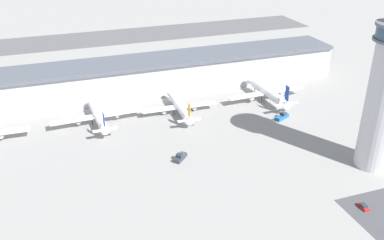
% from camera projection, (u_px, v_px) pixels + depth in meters
% --- Properties ---
extents(ground_plane, '(1000.00, 1000.00, 0.00)m').
position_uv_depth(ground_plane, '(181.00, 158.00, 167.39)').
color(ground_plane, gray).
extents(terminal_building, '(219.14, 25.00, 17.79)m').
position_uv_depth(terminal_building, '(139.00, 77.00, 222.54)').
color(terminal_building, '#B2B2B7').
rests_on(terminal_building, ground).
extents(runway_strip, '(328.71, 44.00, 0.01)m').
position_uv_depth(runway_strip, '(106.00, 38.00, 322.38)').
color(runway_strip, '#515154').
rests_on(runway_strip, ground).
extents(airplane_gate_bravo, '(41.77, 32.93, 12.22)m').
position_uv_depth(airplane_gate_bravo, '(98.00, 116.00, 191.19)').
color(airplane_gate_bravo, white).
rests_on(airplane_gate_bravo, ground).
extents(airplane_gate_charlie, '(35.97, 34.10, 12.10)m').
position_uv_depth(airplane_gate_charlie, '(179.00, 106.00, 201.41)').
color(airplane_gate_charlie, silver).
rests_on(airplane_gate_charlie, ground).
extents(airplane_gate_delta, '(41.87, 36.26, 14.25)m').
position_uv_depth(airplane_gate_delta, '(267.00, 92.00, 214.54)').
color(airplane_gate_delta, white).
rests_on(airplane_gate_delta, ground).
extents(service_truck_catering, '(6.75, 6.75, 2.77)m').
position_uv_depth(service_truck_catering, '(180.00, 157.00, 165.68)').
color(service_truck_catering, black).
rests_on(service_truck_catering, ground).
extents(service_truck_fuel, '(8.45, 5.89, 2.97)m').
position_uv_depth(service_truck_fuel, '(282.00, 117.00, 197.96)').
color(service_truck_fuel, black).
rests_on(service_truck_fuel, ground).
extents(car_navy_sedan, '(1.95, 4.22, 1.47)m').
position_uv_depth(car_navy_sedan, '(363.00, 207.00, 138.96)').
color(car_navy_sedan, black).
rests_on(car_navy_sedan, ground).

